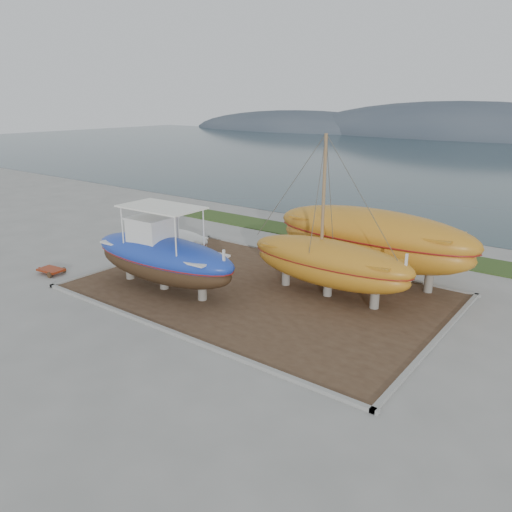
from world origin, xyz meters
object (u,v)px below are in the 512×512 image
Objects in this scene: blue_caique at (162,248)px; red_trailer at (51,271)px; white_dinghy at (183,242)px; orange_bare_hull at (371,245)px; orange_sailboat at (331,219)px.

blue_caique is 4.21× the size of red_trailer.
orange_bare_hull is (11.64, 2.76, 1.19)m from white_dinghy.
blue_caique reaches higher than red_trailer.
orange_sailboat is (11.10, -0.87, 3.28)m from white_dinghy.
orange_bare_hull is 5.29× the size of red_trailer.
orange_sailboat is at bearing -97.28° from orange_bare_hull.
orange_sailboat is 4.22m from orange_bare_hull.
red_trailer is (-14.16, -6.52, -3.87)m from orange_sailboat.
orange_sailboat is (7.25, 4.29, 1.77)m from blue_caique.
orange_sailboat reaches higher than white_dinghy.
orange_sailboat reaches higher than orange_bare_hull.
orange_sailboat is at bearing 1.65° from white_dinghy.
orange_sailboat is at bearing 28.70° from blue_caique.
blue_caique is 8.61m from orange_sailboat.
orange_bare_hull is (7.80, 7.91, -0.31)m from blue_caique.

